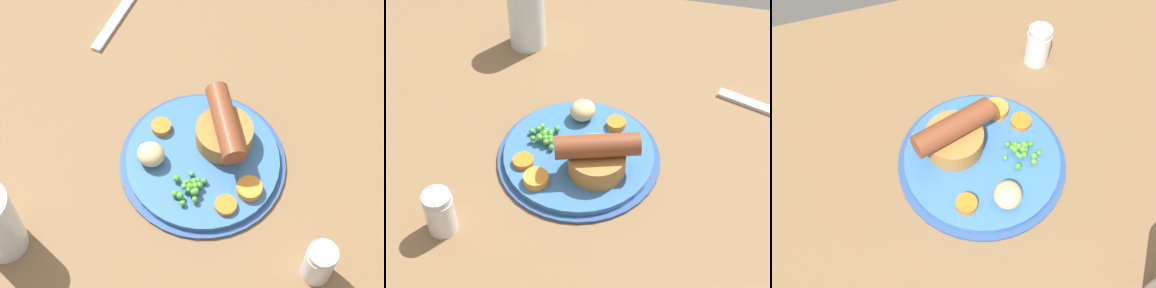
# 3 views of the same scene
# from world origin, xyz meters

# --- Properties ---
(dining_table) EXTENTS (1.10, 0.80, 0.03)m
(dining_table) POSITION_xyz_m (0.00, 0.00, 0.01)
(dining_table) COLOR brown
(dining_table) RESTS_ON ground
(dinner_plate) EXTENTS (0.23, 0.23, 0.01)m
(dinner_plate) POSITION_xyz_m (0.00, -0.03, 0.04)
(dinner_plate) COLOR #2D4C84
(dinner_plate) RESTS_ON dining_table
(sausage_pudding) EXTENTS (0.12, 0.08, 0.06)m
(sausage_pudding) POSITION_xyz_m (0.03, -0.06, 0.07)
(sausage_pudding) COLOR #AD7538
(sausage_pudding) RESTS_ON dinner_plate
(pea_pile) EXTENTS (0.05, 0.05, 0.02)m
(pea_pile) POSITION_xyz_m (-0.05, -0.02, 0.05)
(pea_pile) COLOR #589D2D
(pea_pile) RESTS_ON dinner_plate
(potato_chunk_0) EXTENTS (0.05, 0.05, 0.03)m
(potato_chunk_0) POSITION_xyz_m (-0.01, 0.04, 0.06)
(potato_chunk_0) COLOR #CCB77F
(potato_chunk_0) RESTS_ON dinner_plate
(carrot_slice_0) EXTENTS (0.04, 0.04, 0.01)m
(carrot_slice_0) POSITION_xyz_m (-0.07, -0.07, 0.05)
(carrot_slice_0) COLOR orange
(carrot_slice_0) RESTS_ON dinner_plate
(carrot_slice_1) EXTENTS (0.04, 0.04, 0.01)m
(carrot_slice_1) POSITION_xyz_m (-0.04, -0.10, 0.05)
(carrot_slice_1) COLOR orange
(carrot_slice_1) RESTS_ON dinner_plate
(carrot_slice_2) EXTENTS (0.04, 0.04, 0.01)m
(carrot_slice_2) POSITION_xyz_m (0.04, 0.03, 0.05)
(carrot_slice_2) COLOR orange
(carrot_slice_2) RESTS_ON dinner_plate
(drinking_glass) EXTENTS (0.06, 0.06, 0.12)m
(drinking_glass) POSITION_xyz_m (-0.14, 0.21, 0.09)
(drinking_glass) COLOR silver
(drinking_glass) RESTS_ON dining_table
(salt_shaker) EXTENTS (0.04, 0.04, 0.07)m
(salt_shaker) POSITION_xyz_m (-0.15, -0.19, 0.06)
(salt_shaker) COLOR silver
(salt_shaker) RESTS_ON dining_table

